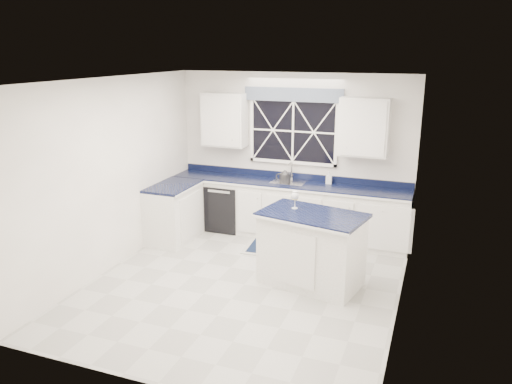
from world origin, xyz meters
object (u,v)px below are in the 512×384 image
at_px(dishwasher, 227,206).
at_px(soap_bottle, 329,177).
at_px(faucet, 291,170).
at_px(kettle, 285,177).
at_px(wine_glass, 295,197).
at_px(island, 311,249).

bearing_deg(dishwasher, soap_bottle, 5.13).
bearing_deg(faucet, kettle, -102.69).
relative_size(kettle, soap_bottle, 1.45).
bearing_deg(kettle, faucet, 74.47).
bearing_deg(wine_glass, kettle, 112.18).
height_order(faucet, island, faucet).
bearing_deg(soap_bottle, wine_glass, -93.65).
distance_m(kettle, wine_glass, 1.58).
bearing_deg(wine_glass, dishwasher, 138.17).
bearing_deg(island, dishwasher, 152.04).
height_order(kettle, soap_bottle, kettle).
height_order(kettle, wine_glass, wine_glass).
bearing_deg(soap_bottle, kettle, -166.21).
xyz_separation_m(kettle, soap_bottle, (0.70, 0.17, 0.01)).
xyz_separation_m(kettle, wine_glass, (0.60, -1.46, 0.13)).
distance_m(faucet, kettle, 0.22).
height_order(faucet, wine_glass, faucet).
xyz_separation_m(island, soap_bottle, (-0.17, 1.76, 0.54)).
distance_m(island, kettle, 1.89).
xyz_separation_m(wine_glass, soap_bottle, (0.10, 1.63, -0.12)).
relative_size(island, soap_bottle, 7.10).
relative_size(faucet, kettle, 1.01).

